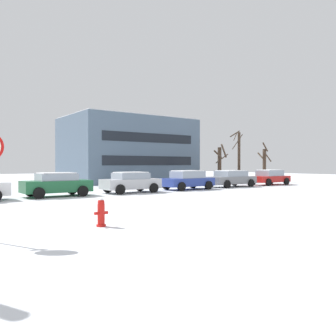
# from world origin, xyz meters

# --- Properties ---
(ground_plane) EXTENTS (120.00, 120.00, 0.00)m
(ground_plane) POSITION_xyz_m (0.00, 0.00, 0.00)
(ground_plane) COLOR white
(fire_hydrant) EXTENTS (0.44, 0.30, 0.88)m
(fire_hydrant) POSITION_xyz_m (2.32, -2.01, 0.44)
(fire_hydrant) COLOR red
(fire_hydrant) RESTS_ON ground
(parked_car_green) EXTENTS (3.91, 2.00, 1.42)m
(parked_car_green) POSITION_xyz_m (4.48, 8.67, 0.73)
(parked_car_green) COLOR #1E6038
(parked_car_green) RESTS_ON ground
(parked_car_silver) EXTENTS (3.90, 2.00, 1.40)m
(parked_car_silver) POSITION_xyz_m (9.41, 8.47, 0.72)
(parked_car_silver) COLOR silver
(parked_car_silver) RESTS_ON ground
(parked_car_blue) EXTENTS (4.00, 2.06, 1.44)m
(parked_car_blue) POSITION_xyz_m (14.34, 8.49, 0.73)
(parked_car_blue) COLOR #283D93
(parked_car_blue) RESTS_ON ground
(parked_car_gray) EXTENTS (4.38, 2.12, 1.39)m
(parked_car_gray) POSITION_xyz_m (19.27, 8.73, 0.72)
(parked_car_gray) COLOR slate
(parked_car_gray) RESTS_ON ground
(parked_car_red) EXTENTS (3.98, 1.97, 1.40)m
(parked_car_red) POSITION_xyz_m (24.20, 8.58, 0.71)
(parked_car_red) COLOR red
(parked_car_red) RESTS_ON ground
(tree_far_right) EXTENTS (1.47, 1.56, 3.85)m
(tree_far_right) POSITION_xyz_m (21.85, 12.70, 1.94)
(tree_far_right) COLOR #423326
(tree_far_right) RESTS_ON ground
(tree_far_left) EXTENTS (1.44, 0.98, 5.53)m
(tree_far_left) POSITION_xyz_m (25.36, 13.45, 2.81)
(tree_far_left) COLOR #423326
(tree_far_left) RESTS_ON ground
(tree_far_mid) EXTENTS (1.14, 1.37, 4.27)m
(tree_far_mid) POSITION_xyz_m (28.50, 12.62, 1.95)
(tree_far_mid) COLOR #423326
(tree_far_mid) RESTS_ON ground
(building_far_right) EXTENTS (12.96, 8.91, 6.85)m
(building_far_right) POSITION_xyz_m (16.48, 21.34, 3.42)
(building_far_right) COLOR slate
(building_far_right) RESTS_ON ground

